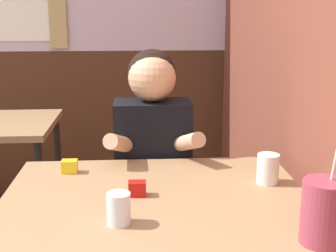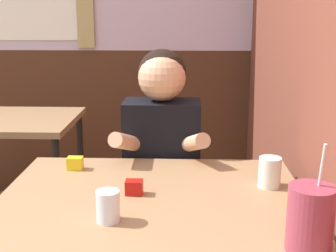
# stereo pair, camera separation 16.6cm
# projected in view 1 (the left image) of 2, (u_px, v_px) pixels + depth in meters

# --- Properties ---
(brick_wall_right) EXTENTS (0.08, 4.36, 2.70)m
(brick_wall_right) POSITION_uv_depth(u_px,v_px,m) (279.00, 17.00, 2.19)
(brick_wall_right) COLOR brown
(brick_wall_right) RESTS_ON ground_plane
(back_wall) EXTENTS (5.22, 0.09, 2.70)m
(back_wall) POSITION_uv_depth(u_px,v_px,m) (67.00, 13.00, 3.28)
(back_wall) COLOR silver
(back_wall) RESTS_ON ground_plane
(main_table) EXTENTS (1.05, 0.96, 0.77)m
(main_table) POSITION_uv_depth(u_px,v_px,m) (157.00, 222.00, 1.54)
(main_table) COLOR #93704C
(main_table) RESTS_ON ground_plane
(person_seated) EXTENTS (0.42, 0.41, 1.22)m
(person_seated) POSITION_uv_depth(u_px,v_px,m) (153.00, 175.00, 2.14)
(person_seated) COLOR black
(person_seated) RESTS_ON ground_plane
(cocktail_pitcher) EXTENTS (0.12, 0.12, 0.30)m
(cocktail_pitcher) POSITION_uv_depth(u_px,v_px,m) (324.00, 212.00, 1.26)
(cocktail_pitcher) COLOR #99384C
(cocktail_pitcher) RESTS_ON main_table
(glass_near_pitcher) EXTENTS (0.07, 0.07, 0.10)m
(glass_near_pitcher) POSITION_uv_depth(u_px,v_px,m) (119.00, 209.00, 1.38)
(glass_near_pitcher) COLOR silver
(glass_near_pitcher) RESTS_ON main_table
(glass_center) EXTENTS (0.08, 0.08, 0.11)m
(glass_center) POSITION_uv_depth(u_px,v_px,m) (268.00, 169.00, 1.70)
(glass_center) COLOR silver
(glass_center) RESTS_ON main_table
(condiment_ketchup) EXTENTS (0.06, 0.04, 0.05)m
(condiment_ketchup) POSITION_uv_depth(u_px,v_px,m) (137.00, 189.00, 1.59)
(condiment_ketchup) COLOR #B7140F
(condiment_ketchup) RESTS_ON main_table
(condiment_mustard) EXTENTS (0.06, 0.04, 0.05)m
(condiment_mustard) POSITION_uv_depth(u_px,v_px,m) (70.00, 166.00, 1.82)
(condiment_mustard) COLOR yellow
(condiment_mustard) RESTS_ON main_table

